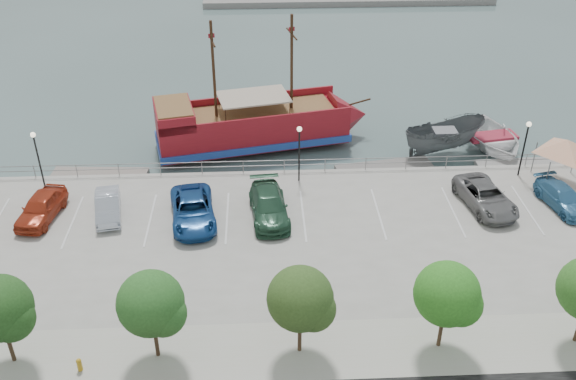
{
  "coord_description": "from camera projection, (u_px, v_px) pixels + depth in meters",
  "views": [
    {
      "loc": [
        -2.67,
        -32.92,
        23.63
      ],
      "look_at": [
        -1.0,
        2.0,
        2.0
      ],
      "focal_mm": 40.0,
      "sensor_mm": 36.0,
      "label": 1
    }
  ],
  "objects": [
    {
      "name": "dock_west",
      "position": [
        99.0,
        176.0,
        48.14
      ],
      "size": [
        7.28,
        2.52,
        0.41
      ],
      "primitive_type": "cube",
      "rotation": [
        0.0,
        0.0,
        -0.07
      ],
      "color": "gray",
      "rests_on": "ground"
    },
    {
      "name": "canopy_tent",
      "position": [
        568.0,
        140.0,
        44.02
      ],
      "size": [
        5.02,
        5.02,
        3.9
      ],
      "rotation": [
        0.0,
        0.0,
        -0.08
      ],
      "color": "slate",
      "rests_on": "land_slab"
    },
    {
      "name": "patrol_boat",
      "position": [
        444.0,
        140.0,
        50.63
      ],
      "size": [
        7.46,
        4.61,
        2.71
      ],
      "primitive_type": "imported",
      "rotation": [
        0.0,
        0.0,
        1.88
      ],
      "color": "#575C5F",
      "rests_on": "ground"
    },
    {
      "name": "parked_car_b",
      "position": [
        108.0,
        206.0,
        41.83
      ],
      "size": [
        2.31,
        4.59,
        1.44
      ],
      "primitive_type": "imported",
      "rotation": [
        0.0,
        0.0,
        0.18
      ],
      "color": "silver",
      "rests_on": "land_slab"
    },
    {
      "name": "far_shore",
      "position": [
        350.0,
        1.0,
        87.95
      ],
      "size": [
        40.0,
        3.0,
        0.8
      ],
      "primitive_type": "cube",
      "color": "gray",
      "rests_on": "ground"
    },
    {
      "name": "dock_mid",
      "position": [
        385.0,
        169.0,
        49.01
      ],
      "size": [
        7.67,
        3.33,
        0.42
      ],
      "primitive_type": "cube",
      "rotation": [
        0.0,
        0.0,
        0.17
      ],
      "color": "slate",
      "rests_on": "ground"
    },
    {
      "name": "lamp_post_left",
      "position": [
        36.0,
        150.0,
        43.75
      ],
      "size": [
        0.36,
        0.36,
        4.28
      ],
      "color": "black",
      "rests_on": "land_slab"
    },
    {
      "name": "dock_east",
      "position": [
        520.0,
        166.0,
        49.45
      ],
      "size": [
        6.71,
        2.13,
        0.38
      ],
      "primitive_type": "cube",
      "rotation": [
        0.0,
        0.0,
        0.04
      ],
      "color": "gray",
      "rests_on": "ground"
    },
    {
      "name": "lamp_post_mid",
      "position": [
        299.0,
        144.0,
        44.48
      ],
      "size": [
        0.36,
        0.36,
        4.28
      ],
      "color": "black",
      "rests_on": "land_slab"
    },
    {
      "name": "pirate_ship",
      "position": [
        268.0,
        124.0,
        51.85
      ],
      "size": [
        18.02,
        8.31,
        11.17
      ],
      "rotation": [
        0.0,
        0.0,
        0.21
      ],
      "color": "maroon",
      "rests_on": "ground"
    },
    {
      "name": "lamp_post_right",
      "position": [
        526.0,
        139.0,
        45.13
      ],
      "size": [
        0.36,
        0.36,
        4.28
      ],
      "color": "black",
      "rests_on": "land_slab"
    },
    {
      "name": "tree_d",
      "position": [
        303.0,
        301.0,
        30.18
      ],
      "size": [
        3.3,
        3.2,
        5.0
      ],
      "color": "#473321",
      "rests_on": "sidewalk"
    },
    {
      "name": "fire_hydrant",
      "position": [
        79.0,
        364.0,
        30.64
      ],
      "size": [
        0.26,
        0.26,
        0.76
      ],
      "rotation": [
        0.0,
        0.0,
        -0.04
      ],
      "color": "gold",
      "rests_on": "sidewalk"
    },
    {
      "name": "parked_car_d",
      "position": [
        269.0,
        206.0,
        41.67
      ],
      "size": [
        2.87,
        5.9,
        1.65
      ],
      "primitive_type": "imported",
      "rotation": [
        0.0,
        0.0,
        0.1
      ],
      "color": "#275038",
      "rests_on": "land_slab"
    },
    {
      "name": "speedboat",
      "position": [
        491.0,
        140.0,
        51.93
      ],
      "size": [
        6.46,
        8.23,
        1.55
      ],
      "primitive_type": "imported",
      "rotation": [
        0.0,
        0.0,
        0.16
      ],
      "color": "white",
      "rests_on": "ground"
    },
    {
      "name": "parked_car_h",
      "position": [
        563.0,
        198.0,
        42.76
      ],
      "size": [
        2.91,
        5.11,
        1.4
      ],
      "primitive_type": "imported",
      "rotation": [
        0.0,
        0.0,
        0.21
      ],
      "color": "teal",
      "rests_on": "land_slab"
    },
    {
      "name": "tree_c",
      "position": [
        154.0,
        306.0,
        29.9
      ],
      "size": [
        3.3,
        3.2,
        5.0
      ],
      "color": "#473321",
      "rests_on": "sidewalk"
    },
    {
      "name": "seawall_railing",
      "position": [
        298.0,
        165.0,
        46.86
      ],
      "size": [
        50.0,
        0.06,
        1.0
      ],
      "color": "gray",
      "rests_on": "land_slab"
    },
    {
      "name": "tree_e",
      "position": [
        450.0,
        296.0,
        30.47
      ],
      "size": [
        3.3,
        3.2,
        5.0
      ],
      "color": "#473321",
      "rests_on": "sidewalk"
    },
    {
      "name": "tree_b",
      "position": [
        1.0,
        311.0,
        29.61
      ],
      "size": [
        3.3,
        3.2,
        5.0
      ],
      "color": "#473321",
      "rests_on": "sidewalk"
    },
    {
      "name": "parked_car_a",
      "position": [
        41.0,
        207.0,
        41.54
      ],
      "size": [
        2.74,
        5.11,
        1.65
      ],
      "primitive_type": "imported",
      "rotation": [
        0.0,
        0.0,
        -0.17
      ],
      "color": "#AA341B",
      "rests_on": "land_slab"
    },
    {
      "name": "ground",
      "position": [
        305.0,
        246.0,
        41.03
      ],
      "size": [
        160.0,
        160.0,
        0.0
      ],
      "primitive_type": "plane",
      "color": "#445A58"
    },
    {
      "name": "sidewalk",
      "position": [
        319.0,
        349.0,
        32.01
      ],
      "size": [
        100.0,
        4.0,
        0.05
      ],
      "primitive_type": "cube",
      "color": "#B2B19F",
      "rests_on": "land_slab"
    },
    {
      "name": "parked_car_c",
      "position": [
        193.0,
        210.0,
        41.25
      ],
      "size": [
        3.54,
        6.24,
        1.64
      ],
      "primitive_type": "imported",
      "rotation": [
        0.0,
        0.0,
        0.14
      ],
      "color": "navy",
      "rests_on": "land_slab"
    },
    {
      "name": "parked_car_g",
      "position": [
        486.0,
        197.0,
        42.69
      ],
      "size": [
        3.58,
        5.99,
        1.56
      ],
      "primitive_type": "imported",
      "rotation": [
        0.0,
        0.0,
        0.19
      ],
      "color": "slate",
      "rests_on": "land_slab"
    }
  ]
}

